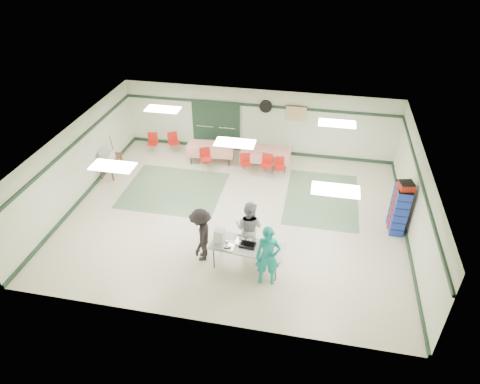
% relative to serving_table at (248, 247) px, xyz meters
% --- Properties ---
extents(floor, '(11.00, 11.00, 0.00)m').
position_rel_serving_table_xyz_m(floor, '(-0.84, 2.35, -0.72)').
color(floor, beige).
rests_on(floor, ground).
extents(ceiling, '(11.00, 11.00, 0.00)m').
position_rel_serving_table_xyz_m(ceiling, '(-0.84, 2.35, 1.98)').
color(ceiling, silver).
rests_on(ceiling, wall_back).
extents(wall_back, '(11.00, 0.00, 11.00)m').
position_rel_serving_table_xyz_m(wall_back, '(-0.84, 6.85, 0.63)').
color(wall_back, silver).
rests_on(wall_back, floor).
extents(wall_front, '(11.00, 0.00, 11.00)m').
position_rel_serving_table_xyz_m(wall_front, '(-0.84, -2.15, 0.63)').
color(wall_front, silver).
rests_on(wall_front, floor).
extents(wall_left, '(0.00, 9.00, 9.00)m').
position_rel_serving_table_xyz_m(wall_left, '(-6.34, 2.35, 0.63)').
color(wall_left, silver).
rests_on(wall_left, floor).
extents(wall_right, '(0.00, 9.00, 9.00)m').
position_rel_serving_table_xyz_m(wall_right, '(4.66, 2.35, 0.63)').
color(wall_right, silver).
rests_on(wall_right, floor).
extents(trim_back, '(11.00, 0.06, 0.10)m').
position_rel_serving_table_xyz_m(trim_back, '(-0.84, 6.82, 1.33)').
color(trim_back, '#1C3323').
rests_on(trim_back, wall_back).
extents(baseboard_back, '(11.00, 0.06, 0.12)m').
position_rel_serving_table_xyz_m(baseboard_back, '(-0.84, 6.82, -0.66)').
color(baseboard_back, '#1C3323').
rests_on(baseboard_back, floor).
extents(trim_left, '(0.06, 9.00, 0.10)m').
position_rel_serving_table_xyz_m(trim_left, '(-6.31, 2.35, 1.33)').
color(trim_left, '#1C3323').
rests_on(trim_left, wall_back).
extents(baseboard_left, '(0.06, 9.00, 0.12)m').
position_rel_serving_table_xyz_m(baseboard_left, '(-6.31, 2.35, -0.66)').
color(baseboard_left, '#1C3323').
rests_on(baseboard_left, floor).
extents(trim_right, '(0.06, 9.00, 0.10)m').
position_rel_serving_table_xyz_m(trim_right, '(4.63, 2.35, 1.33)').
color(trim_right, '#1C3323').
rests_on(trim_right, wall_back).
extents(baseboard_right, '(0.06, 9.00, 0.12)m').
position_rel_serving_table_xyz_m(baseboard_right, '(4.63, 2.35, -0.66)').
color(baseboard_right, '#1C3323').
rests_on(baseboard_right, floor).
extents(green_patch_a, '(3.50, 3.00, 0.01)m').
position_rel_serving_table_xyz_m(green_patch_a, '(-3.34, 3.35, -0.72)').
color(green_patch_a, '#5A7858').
rests_on(green_patch_a, floor).
extents(green_patch_b, '(2.50, 3.50, 0.01)m').
position_rel_serving_table_xyz_m(green_patch_b, '(1.96, 3.85, -0.72)').
color(green_patch_b, '#5A7858').
rests_on(green_patch_b, floor).
extents(double_door_left, '(0.90, 0.06, 2.10)m').
position_rel_serving_table_xyz_m(double_door_left, '(-3.04, 6.79, 0.33)').
color(double_door_left, gray).
rests_on(double_door_left, floor).
extents(double_door_right, '(0.90, 0.06, 2.10)m').
position_rel_serving_table_xyz_m(double_door_right, '(-2.09, 6.79, 0.33)').
color(double_door_right, gray).
rests_on(double_door_right, floor).
extents(door_frame, '(2.00, 0.03, 2.15)m').
position_rel_serving_table_xyz_m(door_frame, '(-2.57, 6.77, 0.33)').
color(door_frame, '#1C3323').
rests_on(door_frame, floor).
extents(wall_fan, '(0.50, 0.10, 0.50)m').
position_rel_serving_table_xyz_m(wall_fan, '(-0.54, 6.79, 1.33)').
color(wall_fan, black).
rests_on(wall_fan, wall_back).
extents(scroll_banner, '(0.80, 0.02, 0.60)m').
position_rel_serving_table_xyz_m(scroll_banner, '(0.66, 6.79, 1.13)').
color(scroll_banner, beige).
rests_on(scroll_banner, wall_back).
extents(serving_table, '(2.13, 1.02, 0.76)m').
position_rel_serving_table_xyz_m(serving_table, '(0.00, 0.00, 0.00)').
color(serving_table, '#AAAAA5').
rests_on(serving_table, floor).
extents(sheet_tray_right, '(0.57, 0.45, 0.02)m').
position_rel_serving_table_xyz_m(sheet_tray_right, '(0.58, -0.03, 0.05)').
color(sheet_tray_right, silver).
rests_on(sheet_tray_right, serving_table).
extents(sheet_tray_mid, '(0.60, 0.48, 0.02)m').
position_rel_serving_table_xyz_m(sheet_tray_mid, '(-0.09, 0.15, 0.05)').
color(sheet_tray_mid, silver).
rests_on(sheet_tray_mid, serving_table).
extents(sheet_tray_left, '(0.57, 0.45, 0.02)m').
position_rel_serving_table_xyz_m(sheet_tray_left, '(-0.62, -0.14, 0.05)').
color(sheet_tray_left, silver).
rests_on(sheet_tray_left, serving_table).
extents(baking_pan, '(0.47, 0.32, 0.08)m').
position_rel_serving_table_xyz_m(baking_pan, '(0.01, -0.01, 0.08)').
color(baking_pan, black).
rests_on(baking_pan, serving_table).
extents(foam_box_stack, '(0.28, 0.26, 0.42)m').
position_rel_serving_table_xyz_m(foam_box_stack, '(-0.80, 0.03, 0.25)').
color(foam_box_stack, white).
rests_on(foam_box_stack, serving_table).
extents(volunteer_teal, '(0.70, 0.50, 1.82)m').
position_rel_serving_table_xyz_m(volunteer_teal, '(0.63, -0.48, 0.19)').
color(volunteer_teal, teal).
rests_on(volunteer_teal, floor).
extents(volunteer_grey, '(0.99, 0.85, 1.77)m').
position_rel_serving_table_xyz_m(volunteer_grey, '(-0.08, 0.63, 0.17)').
color(volunteer_grey, gray).
rests_on(volunteer_grey, floor).
extents(volunteer_dark, '(0.73, 1.15, 1.70)m').
position_rel_serving_table_xyz_m(volunteer_dark, '(-1.36, 0.10, 0.13)').
color(volunteer_dark, black).
rests_on(volunteer_dark, floor).
extents(dining_table_a, '(1.94, 0.91, 0.77)m').
position_rel_serving_table_xyz_m(dining_table_a, '(-0.33, 5.63, -0.15)').
color(dining_table_a, red).
rests_on(dining_table_a, floor).
extents(dining_table_b, '(1.89, 0.99, 0.77)m').
position_rel_serving_table_xyz_m(dining_table_b, '(-2.53, 5.63, -0.15)').
color(dining_table_b, red).
rests_on(dining_table_b, floor).
extents(chair_a, '(0.47, 0.47, 0.86)m').
position_rel_serving_table_xyz_m(chair_a, '(-0.20, 5.07, -0.19)').
color(chair_a, red).
rests_on(chair_a, floor).
extents(chair_b, '(0.48, 0.48, 0.80)m').
position_rel_serving_table_xyz_m(chair_b, '(-1.02, 5.06, -0.23)').
color(chair_b, red).
rests_on(chair_b, floor).
extents(chair_c, '(0.44, 0.45, 0.80)m').
position_rel_serving_table_xyz_m(chair_c, '(0.29, 5.06, -0.24)').
color(chair_c, red).
rests_on(chair_c, floor).
extents(chair_d, '(0.54, 0.54, 0.88)m').
position_rel_serving_table_xyz_m(chair_d, '(-2.59, 5.06, -0.18)').
color(chair_d, red).
rests_on(chair_d, floor).
extents(chair_loose_a, '(0.57, 0.57, 0.87)m').
position_rel_serving_table_xyz_m(chair_loose_a, '(-4.25, 6.10, -0.19)').
color(chair_loose_a, red).
rests_on(chair_loose_a, floor).
extents(chair_loose_b, '(0.45, 0.45, 0.86)m').
position_rel_serving_table_xyz_m(chair_loose_b, '(-5.07, 5.92, -0.19)').
color(chair_loose_b, red).
rests_on(chair_loose_b, floor).
extents(crate_stack_blue_a, '(0.49, 0.49, 1.65)m').
position_rel_serving_table_xyz_m(crate_stack_blue_a, '(4.31, 2.73, 0.11)').
color(crate_stack_blue_a, '#19349B').
rests_on(crate_stack_blue_a, floor).
extents(crate_stack_red, '(0.49, 0.49, 1.84)m').
position_rel_serving_table_xyz_m(crate_stack_red, '(4.31, 2.45, 0.20)').
color(crate_stack_red, maroon).
rests_on(crate_stack_red, floor).
extents(crate_stack_blue_b, '(0.42, 0.42, 1.62)m').
position_rel_serving_table_xyz_m(crate_stack_blue_b, '(4.31, 2.37, 0.09)').
color(crate_stack_blue_b, '#19349B').
rests_on(crate_stack_blue_b, floor).
extents(printer_table, '(0.65, 0.96, 0.74)m').
position_rel_serving_table_xyz_m(printer_table, '(-5.99, 3.90, -0.07)').
color(printer_table, brown).
rests_on(printer_table, floor).
extents(office_printer, '(0.47, 0.41, 0.35)m').
position_rel_serving_table_xyz_m(office_printer, '(-5.99, 3.77, 0.20)').
color(office_printer, beige).
rests_on(office_printer, printer_table).
extents(broom, '(0.04, 0.22, 1.38)m').
position_rel_serving_table_xyz_m(broom, '(-6.07, 4.42, -0.00)').
color(broom, brown).
rests_on(broom, floor).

